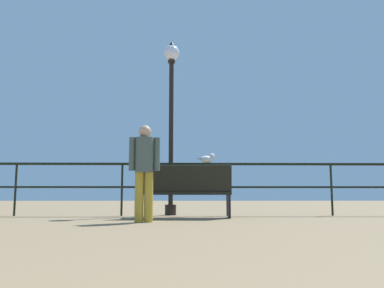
{
  "coord_description": "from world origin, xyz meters",
  "views": [
    {
      "loc": [
        0.2,
        1.46,
        0.43
      ],
      "look_at": [
        0.35,
        9.17,
        1.42
      ],
      "focal_mm": 36.98,
      "sensor_mm": 36.0,
      "label": 1
    }
  ],
  "objects_px": {
    "person_by_bench": "(144,166)",
    "seagull_on_rail": "(207,159)",
    "bench_near_left": "(184,189)",
    "lamppost_center": "(171,102)"
  },
  "relations": [
    {
      "from": "bench_near_left",
      "to": "seagull_on_rail",
      "type": "xyz_separation_m",
      "value": [
        0.49,
        0.86,
        0.64
      ]
    },
    {
      "from": "lamppost_center",
      "to": "person_by_bench",
      "type": "xyz_separation_m",
      "value": [
        -0.35,
        -2.19,
        -1.56
      ]
    },
    {
      "from": "seagull_on_rail",
      "to": "lamppost_center",
      "type": "bearing_deg",
      "value": 160.86
    },
    {
      "from": "person_by_bench",
      "to": "seagull_on_rail",
      "type": "xyz_separation_m",
      "value": [
        1.12,
        1.92,
        0.29
      ]
    },
    {
      "from": "person_by_bench",
      "to": "seagull_on_rail",
      "type": "distance_m",
      "value": 2.24
    },
    {
      "from": "bench_near_left",
      "to": "lamppost_center",
      "type": "distance_m",
      "value": 2.23
    },
    {
      "from": "lamppost_center",
      "to": "person_by_bench",
      "type": "bearing_deg",
      "value": -98.97
    },
    {
      "from": "bench_near_left",
      "to": "lamppost_center",
      "type": "bearing_deg",
      "value": 103.95
    },
    {
      "from": "person_by_bench",
      "to": "seagull_on_rail",
      "type": "bearing_deg",
      "value": 59.78
    },
    {
      "from": "person_by_bench",
      "to": "bench_near_left",
      "type": "bearing_deg",
      "value": 59.56
    }
  ]
}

